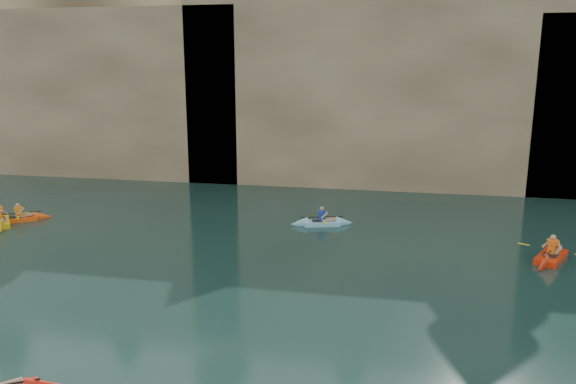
# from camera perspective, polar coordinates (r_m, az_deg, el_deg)

# --- Properties ---
(cliff) EXTENTS (70.00, 16.00, 12.00)m
(cliff) POSITION_cam_1_polar(r_m,az_deg,el_deg) (39.76, 8.20, 11.41)
(cliff) COLOR tan
(cliff) RESTS_ON ground
(cliff_slab_west) EXTENTS (26.00, 2.40, 10.56)m
(cliff_slab_west) POSITION_cam_1_polar(r_m,az_deg,el_deg) (39.26, -23.60, 9.40)
(cliff_slab_west) COLOR tan
(cliff_slab_west) RESTS_ON ground
(cliff_slab_center) EXTENTS (24.00, 2.40, 11.40)m
(cliff_slab_center) POSITION_cam_1_polar(r_m,az_deg,el_deg) (32.31, 11.01, 10.43)
(cliff_slab_center) COLOR tan
(cliff_slab_center) RESTS_ON ground
(sea_cave_west) EXTENTS (4.50, 1.00, 4.00)m
(sea_cave_west) POSITION_cam_1_polar(r_m,az_deg,el_deg) (37.90, -21.21, 4.52)
(sea_cave_west) COLOR black
(sea_cave_west) RESTS_ON ground
(sea_cave_center) EXTENTS (3.50, 1.00, 3.20)m
(sea_cave_center) POSITION_cam_1_polar(r_m,az_deg,el_deg) (32.70, 0.10, 3.47)
(sea_cave_center) COLOR black
(sea_cave_center) RESTS_ON ground
(sea_cave_east) EXTENTS (5.00, 1.00, 4.50)m
(sea_cave_east) POSITION_cam_1_polar(r_m,az_deg,el_deg) (32.92, 24.81, 3.47)
(sea_cave_east) COLOR black
(sea_cave_east) RESTS_ON ground
(kayaker_orange) EXTENTS (2.62, 2.07, 1.04)m
(kayaker_orange) POSITION_cam_1_polar(r_m,az_deg,el_deg) (28.26, -25.65, -2.43)
(kayaker_orange) COLOR #FF5610
(kayaker_orange) RESTS_ON ground
(kayaker_red_far) EXTENTS (2.15, 3.24, 1.20)m
(kayaker_red_far) POSITION_cam_1_polar(r_m,az_deg,el_deg) (22.68, 25.16, -5.94)
(kayaker_red_far) COLOR red
(kayaker_red_far) RESTS_ON ground
(kayaker_ltblue_mid) EXTENTS (2.85, 2.05, 1.06)m
(kayaker_ltblue_mid) POSITION_cam_1_polar(r_m,az_deg,el_deg) (24.90, 3.44, -3.09)
(kayaker_ltblue_mid) COLOR #88D0E3
(kayaker_ltblue_mid) RESTS_ON ground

